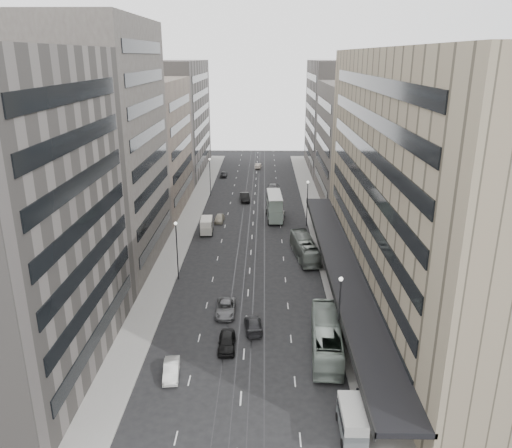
# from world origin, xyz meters

# --- Properties ---
(ground) EXTENTS (220.00, 220.00, 0.00)m
(ground) POSITION_xyz_m (0.00, 0.00, 0.00)
(ground) COLOR black
(ground) RESTS_ON ground
(sidewalk_right) EXTENTS (4.00, 125.00, 0.15)m
(sidewalk_right) POSITION_xyz_m (12.00, 37.50, 0.07)
(sidewalk_right) COLOR gray
(sidewalk_right) RESTS_ON ground
(sidewalk_left) EXTENTS (4.00, 125.00, 0.15)m
(sidewalk_left) POSITION_xyz_m (-12.00, 37.50, 0.07)
(sidewalk_left) COLOR gray
(sidewalk_left) RESTS_ON ground
(department_store) EXTENTS (19.20, 60.00, 30.00)m
(department_store) POSITION_xyz_m (21.45, 8.00, 14.95)
(department_store) COLOR gray
(department_store) RESTS_ON ground
(building_right_mid) EXTENTS (15.00, 28.00, 24.00)m
(building_right_mid) POSITION_xyz_m (21.50, 52.00, 12.00)
(building_right_mid) COLOR #47423E
(building_right_mid) RESTS_ON ground
(building_right_far) EXTENTS (15.00, 32.00, 28.00)m
(building_right_far) POSITION_xyz_m (21.50, 82.00, 14.00)
(building_right_far) COLOR #69635E
(building_right_far) RESTS_ON ground
(building_left_a) EXTENTS (15.00, 28.00, 30.00)m
(building_left_a) POSITION_xyz_m (-21.50, -8.00, 15.00)
(building_left_a) COLOR #69635E
(building_left_a) RESTS_ON ground
(building_left_b) EXTENTS (15.00, 26.00, 34.00)m
(building_left_b) POSITION_xyz_m (-21.50, 19.00, 17.00)
(building_left_b) COLOR #47423E
(building_left_b) RESTS_ON ground
(building_left_c) EXTENTS (15.00, 28.00, 25.00)m
(building_left_c) POSITION_xyz_m (-21.50, 46.00, 12.50)
(building_left_c) COLOR #766A5C
(building_left_c) RESTS_ON ground
(building_left_d) EXTENTS (15.00, 38.00, 28.00)m
(building_left_d) POSITION_xyz_m (-21.50, 79.00, 14.00)
(building_left_d) COLOR #69635E
(building_left_d) RESTS_ON ground
(lamp_right_near) EXTENTS (0.44, 0.44, 8.32)m
(lamp_right_near) POSITION_xyz_m (9.70, -5.00, 5.20)
(lamp_right_near) COLOR #262628
(lamp_right_near) RESTS_ON ground
(lamp_right_far) EXTENTS (0.44, 0.44, 8.32)m
(lamp_right_far) POSITION_xyz_m (9.70, 35.00, 5.20)
(lamp_right_far) COLOR #262628
(lamp_right_far) RESTS_ON ground
(lamp_left_near) EXTENTS (0.44, 0.44, 8.32)m
(lamp_left_near) POSITION_xyz_m (-9.70, 12.00, 5.20)
(lamp_left_near) COLOR #262628
(lamp_left_near) RESTS_ON ground
(lamp_left_far) EXTENTS (0.44, 0.44, 8.32)m
(lamp_left_far) POSITION_xyz_m (-9.70, 55.00, 5.20)
(lamp_left_far) COLOR #262628
(lamp_left_far) RESTS_ON ground
(bus_near) EXTENTS (3.73, 12.28, 3.37)m
(bus_near) POSITION_xyz_m (8.50, -5.31, 1.68)
(bus_near) COLOR gray
(bus_near) RESTS_ON ground
(bus_far) EXTENTS (3.99, 11.34, 3.09)m
(bus_far) POSITION_xyz_m (8.20, 20.07, 1.55)
(bus_far) COLOR gray
(bus_far) RESTS_ON ground
(double_decker) EXTENTS (3.06, 9.04, 4.89)m
(double_decker) POSITION_xyz_m (3.96, 38.68, 2.64)
(double_decker) COLOR gray
(double_decker) RESTS_ON ground
(vw_microbus) EXTENTS (2.14, 4.59, 2.47)m
(vw_microbus) POSITION_xyz_m (9.20, -17.21, 1.37)
(vw_microbus) COLOR #595F61
(vw_microbus) RESTS_ON ground
(panel_van) EXTENTS (2.34, 4.43, 2.72)m
(panel_van) POSITION_xyz_m (-7.86, 30.54, 1.50)
(panel_van) COLOR #B4B0A2
(panel_van) RESTS_ON ground
(sedan_0) EXTENTS (1.86, 4.47, 1.51)m
(sedan_0) POSITION_xyz_m (-1.83, -4.95, 0.76)
(sedan_0) COLOR black
(sedan_0) RESTS_ON ground
(sedan_1) EXTENTS (1.87, 4.22, 1.35)m
(sedan_1) POSITION_xyz_m (-6.79, -9.81, 0.67)
(sedan_1) COLOR silver
(sedan_1) RESTS_ON ground
(sedan_2) EXTENTS (2.36, 5.05, 1.40)m
(sedan_2) POSITION_xyz_m (-2.50, 2.47, 0.70)
(sedan_2) COLOR slate
(sedan_2) RESTS_ON ground
(sedan_3) EXTENTS (2.35, 4.79, 1.34)m
(sedan_3) POSITION_xyz_m (0.88, -1.21, 0.67)
(sedan_3) COLOR #252527
(sedan_3) RESTS_ON ground
(sedan_4) EXTENTS (1.77, 4.13, 1.39)m
(sedan_4) POSITION_xyz_m (-6.21, 36.89, 0.69)
(sedan_4) COLOR #A79F8B
(sedan_4) RESTS_ON ground
(sedan_5) EXTENTS (2.44, 5.36, 1.71)m
(sedan_5) POSITION_xyz_m (-2.07, 50.91, 0.85)
(sedan_5) COLOR black
(sedan_5) RESTS_ON ground
(sedan_6) EXTENTS (2.84, 5.26, 1.40)m
(sedan_6) POSITION_xyz_m (4.72, 39.52, 0.70)
(sedan_6) COLOR white
(sedan_6) RESTS_ON ground
(sedan_7) EXTENTS (2.68, 6.04, 1.72)m
(sedan_7) POSITION_xyz_m (4.11, 59.40, 0.86)
(sedan_7) COLOR #555558
(sedan_7) RESTS_ON ground
(sedan_8) EXTENTS (1.64, 4.01, 1.36)m
(sedan_8) POSITION_xyz_m (-8.25, 73.09, 0.68)
(sedan_8) COLOR #27282A
(sedan_8) RESTS_ON ground
(sedan_9) EXTENTS (1.88, 4.36, 1.39)m
(sedan_9) POSITION_xyz_m (0.41, 83.29, 0.70)
(sedan_9) COLOR beige
(sedan_9) RESTS_ON ground
(pedestrian) EXTENTS (0.71, 0.58, 1.67)m
(pedestrian) POSITION_xyz_m (10.20, -13.78, 0.99)
(pedestrian) COLOR black
(pedestrian) RESTS_ON sidewalk_right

